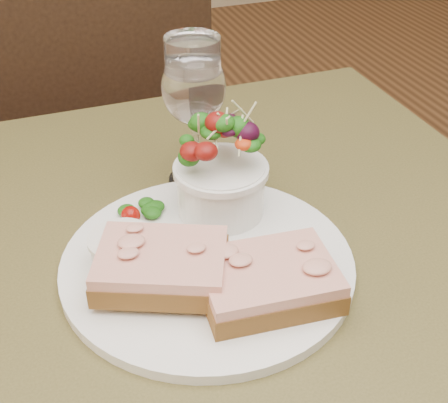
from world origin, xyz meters
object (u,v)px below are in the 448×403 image
object	(u,v)px
chair_far	(101,231)
dinner_plate	(207,263)
wine_glass	(194,92)
cafe_table	(212,322)
sandwich_back	(162,265)
sandwich_front	(268,281)
salad_bowl	(221,167)
ramekin	(122,250)

from	to	relation	value
chair_far	dinner_plate	world-z (taller)	chair_far
chair_far	wine_glass	distance (m)	0.80
cafe_table	sandwich_back	world-z (taller)	sandwich_back
chair_far	sandwich_front	size ratio (longest dim) A/B	6.55
sandwich_back	wine_glass	bearing A→B (deg)	86.44
sandwich_back	salad_bowl	distance (m)	0.14
ramekin	salad_bowl	world-z (taller)	salad_bowl
cafe_table	ramekin	size ratio (longest dim) A/B	12.86
dinner_plate	wine_glass	world-z (taller)	wine_glass
cafe_table	salad_bowl	xyz separation A→B (m)	(0.03, 0.06, 0.17)
chair_far	dinner_plate	distance (m)	0.84
sandwich_front	wine_glass	world-z (taller)	wine_glass
chair_far	dinner_plate	xyz separation A→B (m)	(0.03, -0.71, 0.46)
wine_glass	ramekin	bearing A→B (deg)	-131.39
chair_far	wine_glass	xyz separation A→B (m)	(0.07, -0.54, 0.58)
sandwich_back	cafe_table	bearing A→B (deg)	54.98
sandwich_front	ramekin	bearing A→B (deg)	148.25
cafe_table	chair_far	xyz separation A→B (m)	(-0.04, 0.69, -0.36)
cafe_table	sandwich_back	bearing A→B (deg)	-148.68
dinner_plate	salad_bowl	size ratio (longest dim) A/B	2.42
dinner_plate	sandwich_back	bearing A→B (deg)	-158.07
cafe_table	dinner_plate	bearing A→B (deg)	-120.32
cafe_table	salad_bowl	distance (m)	0.19
dinner_plate	sandwich_front	distance (m)	0.08
cafe_table	wine_glass	xyz separation A→B (m)	(0.03, 0.15, 0.22)
wine_glass	salad_bowl	bearing A→B (deg)	-88.95
chair_far	wine_glass	world-z (taller)	wine_glass
wine_glass	dinner_plate	bearing A→B (deg)	-104.15
salad_bowl	ramekin	bearing A→B (deg)	-156.73
dinner_plate	wine_glass	bearing A→B (deg)	75.85
sandwich_front	sandwich_back	world-z (taller)	sandwich_back
dinner_plate	salad_bowl	xyz separation A→B (m)	(0.04, 0.08, 0.07)
chair_far	ramekin	size ratio (longest dim) A/B	14.47
dinner_plate	ramekin	bearing A→B (deg)	165.58
sandwich_front	salad_bowl	size ratio (longest dim) A/B	1.08
chair_far	sandwich_back	distance (m)	0.88
ramekin	salad_bowl	distance (m)	0.14
ramekin	wine_glass	size ratio (longest dim) A/B	0.36
wine_glass	chair_far	bearing A→B (deg)	97.34
cafe_table	chair_far	size ratio (longest dim) A/B	0.89
dinner_plate	wine_glass	size ratio (longest dim) A/B	1.75
dinner_plate	ramekin	world-z (taller)	ramekin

